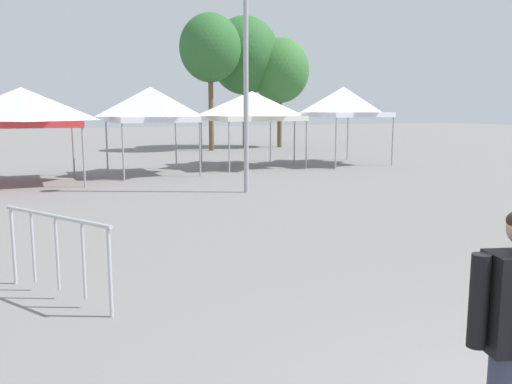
# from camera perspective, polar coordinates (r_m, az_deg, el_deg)

# --- Properties ---
(canopy_tent_behind_right) EXTENTS (3.51, 3.51, 3.03)m
(canopy_tent_behind_right) POSITION_cam_1_polar(r_m,az_deg,el_deg) (18.31, -23.90, 8.35)
(canopy_tent_behind_right) COLOR #9E9EA3
(canopy_tent_behind_right) RESTS_ON ground
(canopy_tent_right_of_center) EXTENTS (2.83, 2.83, 3.15)m
(canopy_tent_right_of_center) POSITION_cam_1_polar(r_m,az_deg,el_deg) (19.61, -11.27, 9.21)
(canopy_tent_right_of_center) COLOR #9E9EA3
(canopy_tent_right_of_center) RESTS_ON ground
(canopy_tent_behind_left) EXTENTS (3.61, 3.61, 3.08)m
(canopy_tent_behind_left) POSITION_cam_1_polar(r_m,az_deg,el_deg) (21.94, -0.45, 9.24)
(canopy_tent_behind_left) COLOR #9E9EA3
(canopy_tent_behind_left) RESTS_ON ground
(canopy_tent_behind_center) EXTENTS (3.26, 3.26, 3.30)m
(canopy_tent_behind_center) POSITION_cam_1_polar(r_m,az_deg,el_deg) (23.22, 9.37, 9.55)
(canopy_tent_behind_center) COLOR #9E9EA3
(canopy_tent_behind_center) RESTS_ON ground
(light_pole_opposite_side) EXTENTS (0.36, 0.36, 7.76)m
(light_pole_opposite_side) POSITION_cam_1_polar(r_m,az_deg,el_deg) (15.12, -1.10, 16.84)
(light_pole_opposite_side) COLOR #9E9EA3
(light_pole_opposite_side) RESTS_ON ground
(tree_behind_tents_center) EXTENTS (3.61, 3.61, 6.71)m
(tree_behind_tents_center) POSITION_cam_1_polar(r_m,az_deg,el_deg) (33.57, 2.59, 12.90)
(tree_behind_tents_center) COLOR brown
(tree_behind_tents_center) RESTS_ON ground
(tree_behind_tents_left) EXTENTS (3.48, 3.48, 7.69)m
(tree_behind_tents_left) POSITION_cam_1_polar(r_m,az_deg,el_deg) (30.96, -4.95, 15.15)
(tree_behind_tents_left) COLOR brown
(tree_behind_tents_left) RESTS_ON ground
(tree_behind_tents_right) EXTENTS (4.30, 4.30, 7.98)m
(tree_behind_tents_right) POSITION_cam_1_polar(r_m,az_deg,el_deg) (33.57, -1.23, 14.44)
(tree_behind_tents_right) COLOR brown
(tree_behind_tents_right) RESTS_ON ground
(crowd_barrier_mid_lot) EXTENTS (1.01, 1.89, 1.08)m
(crowd_barrier_mid_lot) POSITION_cam_1_polar(r_m,az_deg,el_deg) (6.97, -20.70, -4.86)
(crowd_barrier_mid_lot) COLOR #B7BABF
(crowd_barrier_mid_lot) RESTS_ON ground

